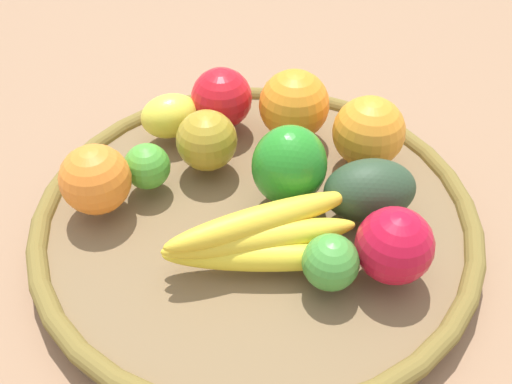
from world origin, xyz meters
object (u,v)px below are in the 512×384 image
object	(u,v)px
orange_1	(294,105)
lemon_0	(171,116)
apple_1	(222,98)
apple_2	(207,140)
lime_0	(147,166)
orange_0	(369,132)
orange_2	(95,179)
apple_0	(394,246)
avocado	(370,190)
bell_pepper	(289,166)
lime_1	(331,262)
banana_bunch	(264,238)

from	to	relation	value
orange_1	lemon_0	xyz separation A→B (m)	(0.14, -0.01, -0.02)
apple_1	lemon_0	xyz separation A→B (m)	(0.06, 0.02, -0.01)
apple_2	lemon_0	world-z (taller)	apple_2
lime_0	orange_0	bearing A→B (deg)	-173.68
orange_0	orange_2	world-z (taller)	orange_0
apple_0	avocado	size ratio (longest dim) A/B	0.76
lime_0	bell_pepper	distance (m)	0.15
lime_1	lime_0	bearing A→B (deg)	-39.40
apple_0	lime_0	xyz separation A→B (m)	(0.23, -0.13, -0.01)
lime_1	bell_pepper	distance (m)	0.12
orange_0	bell_pepper	world-z (taller)	bell_pepper
apple_0	banana_bunch	xyz separation A→B (m)	(0.11, -0.02, -0.01)
avocado	apple_1	distance (m)	0.22
lime_0	apple_1	distance (m)	0.13
orange_0	lime_0	distance (m)	0.24
orange_1	bell_pepper	xyz separation A→B (m)	(0.02, 0.11, 0.00)
orange_1	banana_bunch	bearing A→B (deg)	76.30
avocado	bell_pepper	size ratio (longest dim) A/B	1.06
banana_bunch	orange_2	size ratio (longest dim) A/B	2.60
apple_2	lime_1	distance (m)	0.20
lime_0	lemon_0	distance (m)	0.09
banana_bunch	lime_0	distance (m)	0.16
apple_0	apple_2	distance (m)	0.23
avocado	orange_2	world-z (taller)	orange_2
apple_2	lime_0	size ratio (longest dim) A/B	1.36
apple_2	bell_pepper	world-z (taller)	bell_pepper
orange_2	bell_pepper	world-z (taller)	bell_pepper
lemon_0	banana_bunch	bearing A→B (deg)	115.84
orange_2	bell_pepper	bearing A→B (deg)	-179.80
lime_1	orange_1	world-z (taller)	orange_1
apple_2	apple_1	xyz separation A→B (m)	(-0.02, -0.08, 0.00)
orange_0	apple_2	world-z (taller)	orange_0
orange_0	apple_1	world-z (taller)	orange_0
lime_1	bell_pepper	size ratio (longest dim) A/B	0.59
apple_0	apple_2	xyz separation A→B (m)	(0.17, -0.16, -0.00)
orange_1	lime_0	world-z (taller)	orange_1
apple_0	avocado	world-z (taller)	apple_0
lime_0	lemon_0	world-z (taller)	lemon_0
banana_bunch	apple_2	size ratio (longest dim) A/B	2.77
orange_0	orange_2	xyz separation A→B (m)	(0.29, 0.06, -0.00)
orange_1	lime_0	xyz separation A→B (m)	(0.16, 0.08, -0.02)
apple_2	lime_1	size ratio (longest dim) A/B	1.30
bell_pepper	avocado	bearing A→B (deg)	-25.16
banana_bunch	avocado	world-z (taller)	avocado
lime_1	orange_1	xyz separation A→B (m)	(0.01, -0.22, 0.02)
orange_0	apple_2	xyz separation A→B (m)	(0.18, -0.00, -0.01)
lime_0	lemon_0	size ratio (longest dim) A/B	0.71
apple_2	bell_pepper	size ratio (longest dim) A/B	0.76
orange_2	apple_0	bearing A→B (deg)	159.62
orange_0	lime_0	world-z (taller)	orange_0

